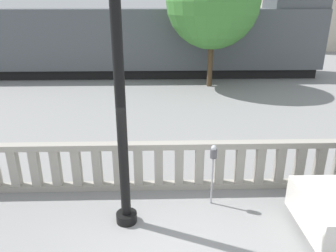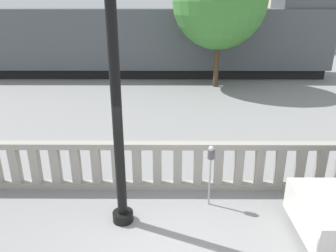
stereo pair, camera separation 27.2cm
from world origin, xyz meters
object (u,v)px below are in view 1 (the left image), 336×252
lamppost (120,97)px  parking_meter (213,159)px  train_far (179,25)px  tree_left (213,1)px  train_near (134,41)px

lamppost → parking_meter: bearing=17.9°
parking_meter → train_far: train_far is taller
lamppost → tree_left: size_ratio=0.84×
lamppost → tree_left: 11.87m
parking_meter → tree_left: size_ratio=0.22×
parking_meter → lamppost: bearing=-162.1°
train_far → tree_left: size_ratio=3.97×
tree_left → train_far: bearing=91.5°
train_near → train_far: train_near is taller
parking_meter → train_near: train_near is taller
lamppost → tree_left: bearing=73.4°
lamppost → train_far: (2.86, 30.46, -0.94)m
parking_meter → train_far: 29.89m
lamppost → train_near: lamppost is taller
parking_meter → tree_left: (1.53, 10.69, 3.09)m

